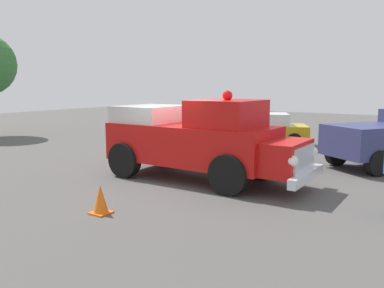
% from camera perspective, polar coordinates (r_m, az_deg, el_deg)
% --- Properties ---
extents(ground_plane, '(60.00, 60.00, 0.00)m').
position_cam_1_polar(ground_plane, '(11.55, -2.39, -5.17)').
color(ground_plane, '#514F4C').
extents(vintage_fire_truck, '(5.95, 2.32, 2.59)m').
position_cam_1_polar(vintage_fire_truck, '(11.37, 0.98, 0.76)').
color(vintage_fire_truck, black).
rests_on(vintage_fire_truck, ground).
extents(classic_hot_rod, '(4.73, 3.60, 1.46)m').
position_cam_1_polar(classic_hot_rod, '(18.22, 9.59, 2.16)').
color(classic_hot_rod, black).
rests_on(classic_hot_rod, ground).
extents(lawn_chair_near_truck, '(0.69, 0.69, 1.02)m').
position_cam_1_polar(lawn_chair_near_truck, '(21.09, 2.45, 2.70)').
color(lawn_chair_near_truck, '#B7BABF').
rests_on(lawn_chair_near_truck, ground).
extents(lawn_chair_by_car, '(0.69, 0.69, 1.02)m').
position_cam_1_polar(lawn_chair_by_car, '(16.67, -4.13, 1.13)').
color(lawn_chair_by_car, '#B7BABF').
rests_on(lawn_chair_by_car, ground).
extents(lawn_chair_spare, '(0.53, 0.54, 1.02)m').
position_cam_1_polar(lawn_chair_spare, '(14.72, -9.93, 0.04)').
color(lawn_chair_spare, '#B7BABF').
rests_on(lawn_chair_spare, ground).
extents(spectator_seated, '(0.65, 0.62, 1.29)m').
position_cam_1_polar(spectator_seated, '(20.96, 2.58, 2.96)').
color(spectator_seated, '#383842').
rests_on(spectator_seated, ground).
extents(traffic_cone, '(0.40, 0.40, 0.64)m').
position_cam_1_polar(traffic_cone, '(8.72, -13.08, -7.85)').
color(traffic_cone, orange).
rests_on(traffic_cone, ground).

